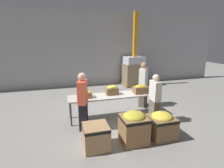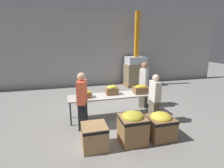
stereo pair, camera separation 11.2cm
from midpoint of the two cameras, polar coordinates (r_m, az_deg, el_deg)
The scene contains 15 objects.
ground_plane at distance 6.08m, azimuth 0.80°, elevation -10.57°, with size 30.00×30.00×0.00m, color gray.
wall_back at distance 9.93m, azimuth -6.34°, elevation 11.03°, with size 16.00×0.08×4.00m.
sorting_table at distance 5.81m, azimuth 0.82°, elevation -4.08°, with size 2.92×0.71×0.78m.
banana_box_0 at distance 5.56m, azimuth -8.49°, elevation -3.29°, with size 0.45×0.33×0.25m.
banana_box_1 at distance 5.81m, azimuth 0.53°, elevation -1.93°, with size 0.40×0.33×0.31m.
banana_box_2 at distance 6.01m, azimuth 9.91°, elevation -1.66°, with size 0.49×0.31×0.31m.
volunteer_0 at distance 6.82m, azimuth 10.78°, elevation -0.29°, with size 0.48×0.51×1.74m.
volunteer_1 at distance 5.56m, azimuth 14.27°, elevation -4.88°, with size 0.21×0.42×1.55m.
volunteer_2 at distance 5.07m, azimuth -9.02°, elevation -5.74°, with size 0.34×0.49×1.68m.
donation_bin_0 at distance 4.37m, azimuth -5.00°, elevation -16.47°, with size 0.60×0.60×0.60m.
donation_bin_1 at distance 4.55m, azimuth 7.42°, elevation -13.60°, with size 0.64×0.64×0.82m.
donation_bin_2 at distance 4.91m, azimuth 16.23°, elevation -12.67°, with size 0.65×0.65×0.71m.
support_pillar at distance 9.83m, azimuth 8.31°, elevation 10.94°, with size 0.20×0.20×4.00m.
pallet_stack_0 at distance 10.07m, azimuth 7.81°, elevation 4.17°, with size 1.10×1.10×1.63m.
pallet_stack_1 at distance 10.04m, azimuth 7.54°, elevation 3.01°, with size 1.12×1.12×1.23m.
Camera 2 is at (-1.45, -5.32, 2.56)m, focal length 28.00 mm.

